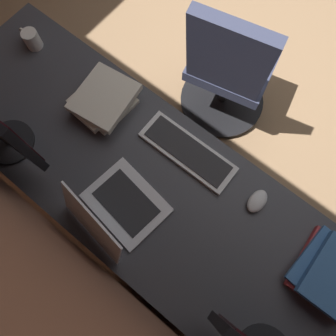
% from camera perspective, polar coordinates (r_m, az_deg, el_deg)
% --- Properties ---
extents(floor_plane, '(5.33, 5.33, 0.00)m').
position_cam_1_polar(floor_plane, '(2.75, 22.41, 19.87)').
color(floor_plane, '#9E7A56').
extents(wall_back, '(5.04, 0.10, 2.60)m').
position_cam_1_polar(wall_back, '(0.76, -25.73, -16.05)').
color(wall_back, brown).
rests_on(wall_back, ground).
extents(desk, '(2.23, 0.68, 0.73)m').
position_cam_1_polar(desk, '(1.36, -1.33, -5.20)').
color(desk, '#38383D').
rests_on(desk, ground).
extents(drawer_pedestal, '(0.40, 0.51, 0.69)m').
position_cam_1_polar(drawer_pedestal, '(1.66, 5.10, -13.52)').
color(drawer_pedestal, '#38383D').
rests_on(drawer_pedestal, ground).
extents(laptop_leftmost, '(0.34, 0.33, 0.23)m').
position_cam_1_polar(laptop_leftmost, '(1.25, -9.64, -7.49)').
color(laptop_leftmost, silver).
rests_on(laptop_leftmost, desk).
extents(keyboard_main, '(0.42, 0.14, 0.02)m').
position_cam_1_polar(keyboard_main, '(1.34, 3.51, 2.94)').
color(keyboard_main, silver).
rests_on(keyboard_main, desk).
extents(mouse_main, '(0.06, 0.10, 0.03)m').
position_cam_1_polar(mouse_main, '(1.32, 15.48, -5.65)').
color(mouse_main, silver).
rests_on(mouse_main, desk).
extents(book_stack_near, '(0.27, 0.28, 0.08)m').
position_cam_1_polar(book_stack_near, '(1.43, -11.45, 11.66)').
color(book_stack_near, beige).
rests_on(book_stack_near, desk).
extents(book_stack_far, '(0.25, 0.28, 0.08)m').
position_cam_1_polar(book_stack_far, '(1.36, 26.91, -16.29)').
color(book_stack_far, '#B2383D').
rests_on(book_stack_far, desk).
extents(coffee_mug, '(0.11, 0.07, 0.09)m').
position_cam_1_polar(coffee_mug, '(1.70, -22.96, 20.24)').
color(coffee_mug, silver).
rests_on(coffee_mug, desk).
extents(office_chair, '(0.56, 0.59, 0.97)m').
position_cam_1_polar(office_chair, '(1.89, 10.62, 16.25)').
color(office_chair, '#383D56').
rests_on(office_chair, ground).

